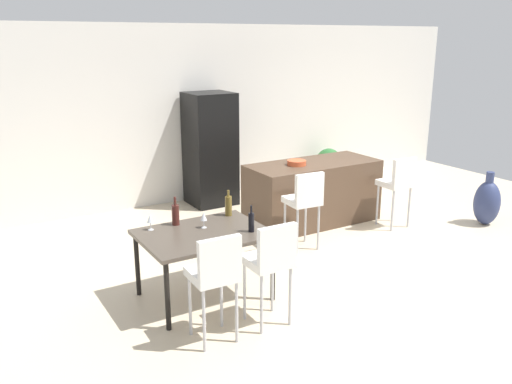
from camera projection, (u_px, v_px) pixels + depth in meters
ground_plane at (336, 244)px, 7.24m from camera, size 10.00×10.00×0.00m
back_wall at (230, 111)px, 9.30m from camera, size 10.00×0.12×2.90m
kitchen_island at (313, 193)px, 7.96m from camera, size 1.98×0.84×0.92m
bar_chair_left at (305, 198)px, 6.87m from camera, size 0.43×0.43×1.05m
bar_chair_middle at (398, 181)px, 7.69m from camera, size 0.41×0.41×1.05m
dining_table at (204, 238)px, 5.57m from camera, size 1.30×0.97×0.74m
dining_chair_near at (215, 271)px, 4.72m from camera, size 0.41×0.41×1.05m
dining_chair_far at (271, 258)px, 5.01m from camera, size 0.40×0.40×1.05m
wine_bottle_right at (175, 214)px, 5.75m from camera, size 0.08×0.08×0.31m
wine_bottle_left at (251, 222)px, 5.54m from camera, size 0.06×0.06×0.29m
wine_bottle_near at (228, 205)px, 6.05m from camera, size 0.08×0.08×0.30m
wine_glass_middle at (150, 219)px, 5.59m from camera, size 0.07×0.07×0.17m
wine_glass_far at (204, 217)px, 5.65m from camera, size 0.07×0.07×0.17m
refrigerator at (210, 149)px, 8.78m from camera, size 0.72×0.68×1.84m
fruit_bowl at (297, 163)px, 7.68m from camera, size 0.27×0.27×0.07m
floor_vase at (487, 202)px, 7.91m from camera, size 0.38×0.38×0.80m
potted_plant at (329, 163)px, 10.15m from camera, size 0.47×0.47×0.67m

